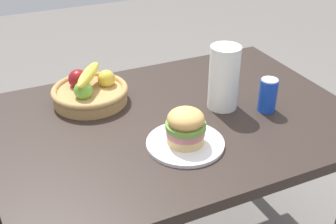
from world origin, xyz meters
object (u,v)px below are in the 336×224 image
Objects in this scene: sandwich at (186,126)px; soda_can at (268,95)px; paper_towel_roll at (224,78)px; plate at (185,143)px; fruit_basket at (90,91)px.

sandwich is 0.38m from soda_can.
plate is at bearing -144.82° from paper_towel_roll.
fruit_basket is at bearing 115.94° from sandwich.
paper_towel_roll is at bearing 35.18° from sandwich.
paper_towel_roll reaches higher than fruit_basket.
soda_can is at bearing 11.62° from plate.
fruit_basket is at bearing 149.69° from soda_can.
plate is at bearing -168.38° from soda_can.
paper_towel_roll is at bearing 35.18° from plate.
soda_can is 0.53× the size of paper_towel_roll.
soda_can reaches higher than plate.
soda_can is at bearing -30.31° from fruit_basket.
paper_towel_roll is (0.24, 0.17, 0.05)m from sandwich.
sandwich is 1.03× the size of soda_can.
paper_towel_roll is (0.24, 0.17, 0.11)m from plate.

